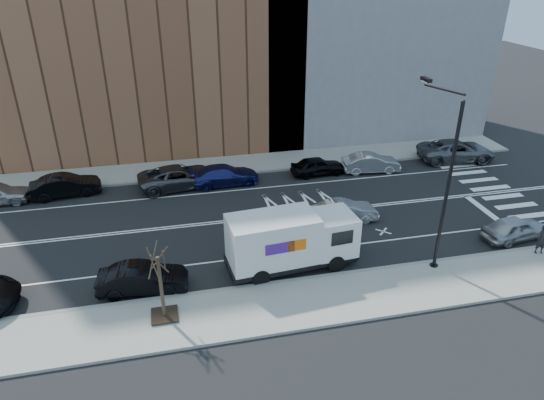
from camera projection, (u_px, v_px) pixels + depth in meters
name	position (u px, v px, depth m)	size (l,w,h in m)	color
ground	(274.00, 216.00, 30.76)	(120.00, 120.00, 0.00)	black
sidewalk_near	(315.00, 301.00, 23.06)	(44.00, 3.60, 0.15)	gray
sidewalk_far	(249.00, 164.00, 38.40)	(44.00, 3.60, 0.15)	gray
curb_near	(304.00, 279.00, 24.63)	(44.00, 0.25, 0.17)	gray
curb_far	(253.00, 172.00, 36.82)	(44.00, 0.25, 0.17)	gray
crosswalk	(496.00, 192.00, 33.89)	(3.00, 14.00, 0.01)	white
road_markings	(274.00, 216.00, 30.76)	(40.00, 8.60, 0.01)	white
bldg_brick	(130.00, 10.00, 37.84)	(26.00, 10.00, 22.00)	brown
streetlight	(444.00, 177.00, 23.82)	(0.44, 4.02, 9.34)	black
street_tree	(162.00, 293.00, 21.43)	(1.20, 1.20, 3.75)	black
fedex_van	(291.00, 240.00, 25.08)	(7.01, 2.92, 3.12)	black
far_parked_b	(66.00, 186.00, 33.10)	(1.60, 4.58, 1.51)	black
far_parked_c	(179.00, 177.00, 34.32)	(2.62, 5.68, 1.58)	#45464C
far_parked_d	(224.00, 175.00, 34.78)	(2.02, 4.98, 1.44)	navy
far_parked_e	(318.00, 166.00, 36.35)	(1.63, 4.04, 1.38)	black
far_parked_f	(371.00, 163.00, 36.84)	(1.52, 4.36, 1.44)	#BABABF
far_parked_g	(456.00, 151.00, 38.85)	(2.77, 6.01, 1.67)	#56595F
driving_sedan	(344.00, 212.00, 29.85)	(1.46, 4.20, 1.38)	silver
near_parked_rear_a	(143.00, 279.00, 23.62)	(1.51, 4.33, 1.43)	black
near_parked_front	(515.00, 228.00, 28.04)	(1.63, 4.06, 1.38)	#ADAEB2
pedestrian	(542.00, 240.00, 26.33)	(0.62, 0.41, 1.70)	black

